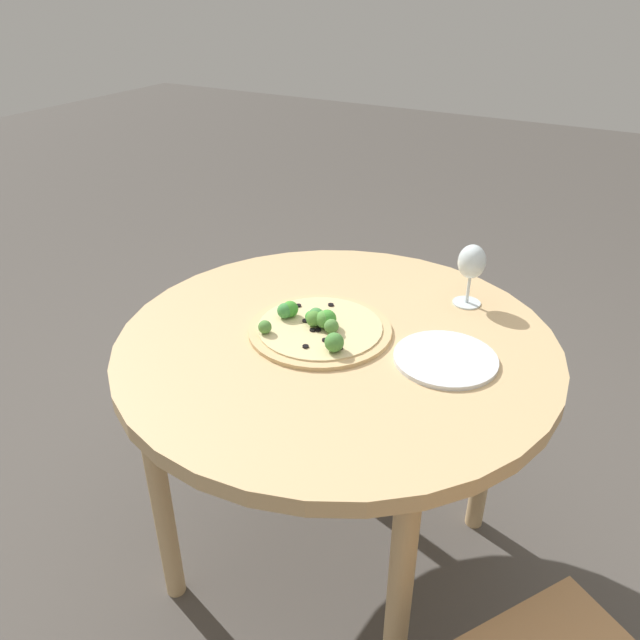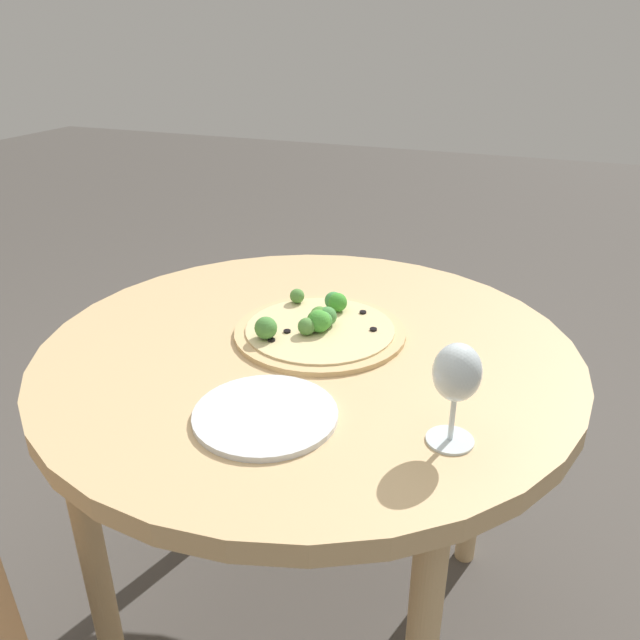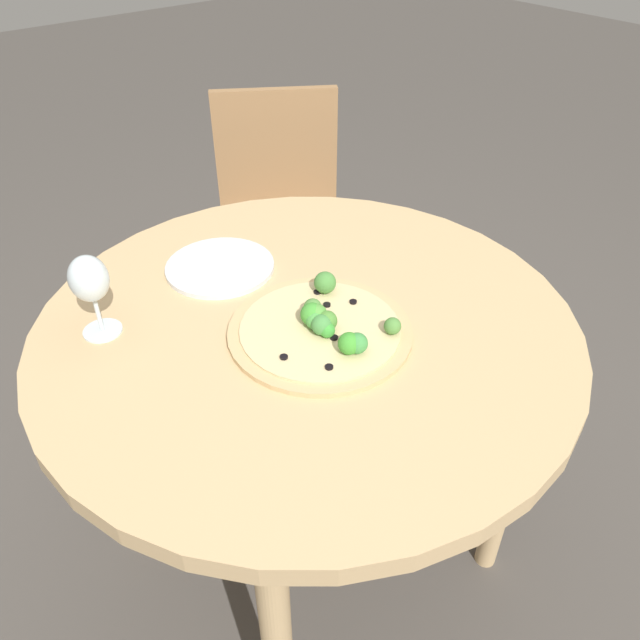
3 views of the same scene
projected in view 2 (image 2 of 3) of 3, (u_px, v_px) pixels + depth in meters
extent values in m
plane|color=#4C4742|center=(310.00, 612.00, 1.49)|extent=(12.00, 12.00, 0.00)
cylinder|color=tan|center=(308.00, 353.00, 1.18)|extent=(1.00, 1.00, 0.04)
cylinder|color=tan|center=(95.00, 565.00, 1.18)|extent=(0.05, 0.05, 0.69)
cylinder|color=tan|center=(247.00, 399.00, 1.70)|extent=(0.05, 0.05, 0.69)
cylinder|color=tan|center=(478.00, 450.00, 1.50)|extent=(0.05, 0.05, 0.69)
cylinder|color=#997047|center=(4.00, 636.00, 1.20)|extent=(0.04, 0.04, 0.40)
cylinder|color=tan|center=(320.00, 332.00, 1.21)|extent=(0.33, 0.33, 0.01)
cylinder|color=beige|center=(320.00, 328.00, 1.21)|extent=(0.29, 0.29, 0.00)
sphere|color=#49883B|center=(266.00, 328.00, 1.16)|extent=(0.04, 0.04, 0.04)
sphere|color=green|center=(319.00, 321.00, 1.18)|extent=(0.04, 0.04, 0.04)
sphere|color=#419044|center=(332.00, 300.00, 1.28)|extent=(0.04, 0.04, 0.04)
sphere|color=green|center=(328.00, 316.00, 1.22)|extent=(0.03, 0.03, 0.03)
sphere|color=#489842|center=(323.00, 321.00, 1.19)|extent=(0.04, 0.04, 0.04)
sphere|color=#4F873C|center=(297.00, 296.00, 1.31)|extent=(0.03, 0.03, 0.03)
sphere|color=#488D44|center=(327.00, 316.00, 1.21)|extent=(0.04, 0.04, 0.04)
sphere|color=#4E8A36|center=(318.00, 316.00, 1.21)|extent=(0.04, 0.04, 0.04)
sphere|color=green|center=(338.00, 302.00, 1.27)|extent=(0.04, 0.04, 0.04)
sphere|color=#52893E|center=(306.00, 326.00, 1.17)|extent=(0.03, 0.03, 0.03)
sphere|color=#52983D|center=(318.00, 320.00, 1.19)|extent=(0.04, 0.04, 0.04)
cylinder|color=black|center=(287.00, 331.00, 1.19)|extent=(0.01, 0.01, 0.00)
cylinder|color=black|center=(271.00, 340.00, 1.15)|extent=(0.01, 0.01, 0.00)
cylinder|color=black|center=(309.00, 326.00, 1.21)|extent=(0.01, 0.01, 0.00)
cylinder|color=black|center=(363.00, 312.00, 1.27)|extent=(0.01, 0.01, 0.00)
cylinder|color=black|center=(328.00, 318.00, 1.24)|extent=(0.01, 0.01, 0.00)
cylinder|color=black|center=(373.00, 329.00, 1.19)|extent=(0.01, 0.01, 0.00)
cylinder|color=black|center=(323.00, 328.00, 1.20)|extent=(0.01, 0.01, 0.00)
cylinder|color=black|center=(308.00, 323.00, 1.22)|extent=(0.01, 0.01, 0.00)
cylinder|color=black|center=(272.00, 322.00, 1.22)|extent=(0.01, 0.01, 0.00)
cylinder|color=silver|center=(450.00, 440.00, 0.90)|extent=(0.07, 0.07, 0.00)
cylinder|color=silver|center=(452.00, 419.00, 0.89)|extent=(0.01, 0.01, 0.07)
ellipsoid|color=silver|center=(457.00, 372.00, 0.85)|extent=(0.07, 0.07, 0.09)
cylinder|color=silver|center=(265.00, 415.00, 0.95)|extent=(0.22, 0.22, 0.01)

